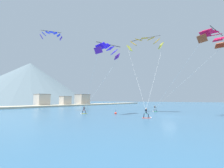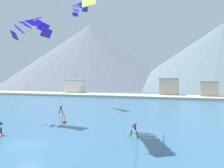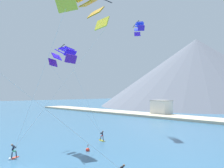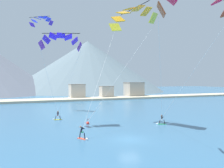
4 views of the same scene
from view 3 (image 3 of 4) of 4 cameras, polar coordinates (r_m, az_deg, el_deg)
kitesurfer_near_trail at (r=33.59m, az=-21.76°, el=-14.61°), size 1.24×1.69×1.79m
kitesurfer_mid_center at (r=42.24m, az=-2.42°, el=-12.14°), size 1.79×0.78×1.73m
parafoil_kite_near_trail at (r=28.50m, az=-6.54°, el=17.53°), size 11.56×8.57×17.47m
parafoil_kite_mid_center at (r=37.96m, az=-11.09°, el=6.53°), size 6.73×8.51×13.37m
parafoil_kite_distant_high_outer at (r=52.71m, az=6.11°, el=12.81°), size 5.23×4.74×2.15m
race_marker_buoy at (r=35.32m, az=-5.58°, el=-14.76°), size 0.56×0.56×1.02m
shore_building_promenade_mid at (r=86.58m, az=11.22°, el=-5.36°), size 6.16×5.11×5.28m
mountain_peak_west_ridge at (r=152.70m, az=18.74°, el=2.55°), size 110.39×110.39×38.83m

